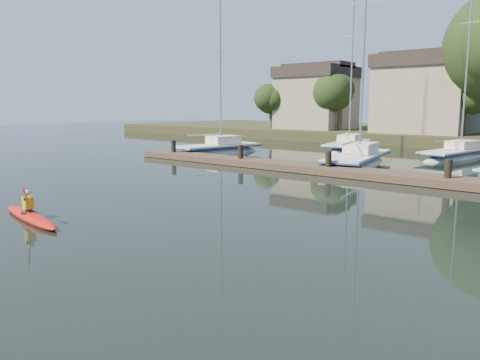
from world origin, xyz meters
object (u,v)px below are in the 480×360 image
Objects in this scene: sailboat_2 at (358,168)px; kayak at (30,215)px; sailboat_6 at (458,160)px; sailboat_5 at (348,152)px; sailboat_0 at (219,156)px; dock at (383,175)px.

kayak is at bearing -106.39° from sailboat_2.
sailboat_2 is 1.06× the size of sailboat_6.
sailboat_5 is 1.00× the size of sailboat_6.
sailboat_0 is 10.75m from sailboat_5.
sailboat_5 reaches higher than sailboat_0.
dock is 2.09× the size of sailboat_2.
dock is 5.53m from sailboat_2.
sailboat_2 reaches higher than kayak.
sailboat_5 is (-3.19, 27.87, -0.35)m from kayak.
sailboat_5 reaches higher than dock.
dock is 2.21× the size of sailboat_5.
sailboat_0 is 11.16m from sailboat_2.
sailboat_5 is (-8.41, 12.92, -0.40)m from dock.
kayak is at bearing -91.37° from sailboat_6.
dock is at bearing -68.85° from sailboat_5.
sailboat_6 reaches higher than sailboat_0.
kayak is 0.27× the size of sailboat_6.
sailboat_0 is 0.84× the size of sailboat_5.
sailboat_5 reaches higher than kayak.
dock is at bearing -80.96° from sailboat_6.
sailboat_5 is at bearing 123.06° from dock.
kayak is 15.83m from dock.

